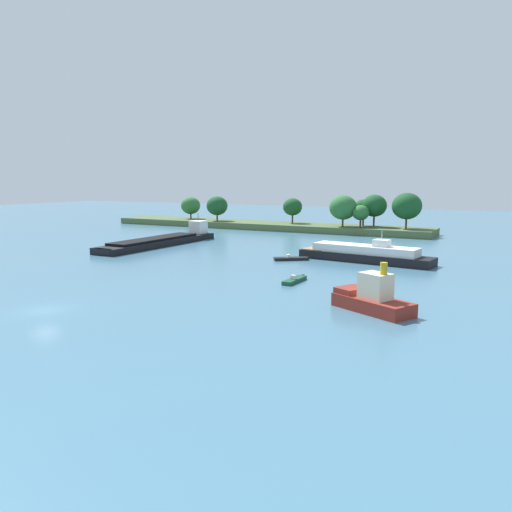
{
  "coord_description": "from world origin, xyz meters",
  "views": [
    {
      "loc": [
        42.48,
        -33.99,
        13.14
      ],
      "look_at": [
        5.24,
        35.78,
        1.2
      ],
      "focal_mm": 35.59,
      "sensor_mm": 36.0,
      "label": 1
    }
  ],
  "objects_px": {
    "tugboat": "(372,298)",
    "white_riverboat": "(365,254)",
    "small_motorboat": "(291,259)",
    "cargo_barge": "(162,240)",
    "fishing_skiff": "(295,280)"
  },
  "relations": [
    {
      "from": "cargo_barge",
      "to": "small_motorboat",
      "type": "bearing_deg",
      "value": -9.88
    },
    {
      "from": "small_motorboat",
      "to": "cargo_barge",
      "type": "xyz_separation_m",
      "value": [
        -30.98,
        5.39,
        0.68
      ]
    },
    {
      "from": "fishing_skiff",
      "to": "small_motorboat",
      "type": "relative_size",
      "value": 1.01
    },
    {
      "from": "tugboat",
      "to": "small_motorboat",
      "type": "xyz_separation_m",
      "value": [
        -20.61,
        26.03,
        -1.08
      ]
    },
    {
      "from": "small_motorboat",
      "to": "cargo_barge",
      "type": "bearing_deg",
      "value": 170.12
    },
    {
      "from": "cargo_barge",
      "to": "fishing_skiff",
      "type": "bearing_deg",
      "value": -29.23
    },
    {
      "from": "tugboat",
      "to": "fishing_skiff",
      "type": "bearing_deg",
      "value": 142.76
    },
    {
      "from": "white_riverboat",
      "to": "cargo_barge",
      "type": "bearing_deg",
      "value": 178.47
    },
    {
      "from": "small_motorboat",
      "to": "tugboat",
      "type": "bearing_deg",
      "value": -51.62
    },
    {
      "from": "fishing_skiff",
      "to": "cargo_barge",
      "type": "xyz_separation_m",
      "value": [
        -38.86,
        21.75,
        0.67
      ]
    },
    {
      "from": "fishing_skiff",
      "to": "small_motorboat",
      "type": "height_order",
      "value": "fishing_skiff"
    },
    {
      "from": "small_motorboat",
      "to": "white_riverboat",
      "type": "bearing_deg",
      "value": 20.98
    },
    {
      "from": "tugboat",
      "to": "white_riverboat",
      "type": "xyz_separation_m",
      "value": [
        -9.47,
        30.3,
        -0.09
      ]
    },
    {
      "from": "tugboat",
      "to": "white_riverboat",
      "type": "relative_size",
      "value": 0.41
    },
    {
      "from": "tugboat",
      "to": "cargo_barge",
      "type": "bearing_deg",
      "value": 148.66
    }
  ]
}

